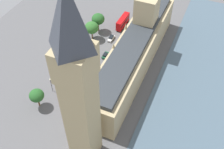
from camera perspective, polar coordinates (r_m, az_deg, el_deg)
name	(u,v)px	position (r m, az deg, el deg)	size (l,w,h in m)	color
ground_plane	(128,65)	(110.69, 3.38, 2.02)	(138.28, 138.28, 0.00)	#565659
river_thames	(198,85)	(107.74, 17.62, -2.20)	(30.64, 124.45, 0.25)	#475B6B
parliament_building	(135,50)	(106.11, 4.85, 5.17)	(12.78, 68.28, 24.69)	tan
clock_tower	(78,87)	(63.11, -7.11, -2.70)	(8.20, 8.20, 57.82)	tan
double_decker_bus_by_river_gate	(123,21)	(129.13, 2.28, 11.04)	(2.90, 10.57, 4.75)	#B20C0F
car_white_leading	(111,38)	(122.05, -0.18, 7.65)	(1.93, 4.66, 1.74)	silver
car_dark_green_kerbside	(105,55)	(113.49, -1.40, 4.07)	(1.83, 4.14, 1.74)	#19472D
car_black_trailing	(96,68)	(108.26, -3.31, 1.42)	(2.00, 4.16, 1.74)	black
double_decker_bus_corner	(78,86)	(100.06, -7.04, -2.32)	(2.65, 10.50, 4.75)	red
pedestrian_midblock	(128,36)	(123.45, 3.38, 7.98)	(0.52, 0.62, 1.59)	#336B60
pedestrian_near_tower	(99,85)	(102.13, -2.81, -2.26)	(0.60, 0.51, 1.54)	#336B60
plane_tree_under_trees	(92,28)	(120.10, -4.28, 9.76)	(6.12, 6.12, 8.47)	brown
plane_tree_opposite_hall	(37,96)	(96.20, -15.52, -4.27)	(5.13, 5.13, 7.61)	brown
plane_tree_far_end	(98,19)	(124.21, -2.93, 11.52)	(5.82, 5.82, 8.88)	brown
street_lamp_slot_10	(51,83)	(100.08, -12.69, -1.68)	(0.56, 0.56, 6.61)	black
street_lamp_slot_11	(99,22)	(126.38, -2.83, 10.90)	(0.56, 0.56, 5.66)	black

